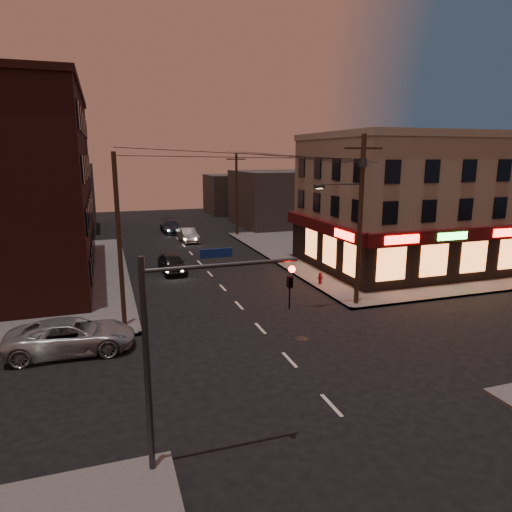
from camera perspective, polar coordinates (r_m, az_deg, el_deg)
name	(u,v)px	position (r m, az deg, el deg)	size (l,w,h in m)	color
ground	(289,360)	(20.99, 4.21, -12.83)	(120.00, 120.00, 0.00)	black
sidewalk_ne	(387,250)	(45.33, 16.08, 0.68)	(24.00, 28.00, 0.15)	#514F4C
pizza_building	(410,201)	(38.89, 18.65, 6.49)	(15.85, 12.85, 10.50)	gray
bg_building_ne_a	(277,198)	(59.71, 2.66, 7.21)	(10.00, 12.00, 7.00)	#3F3D3A
bg_building_nw	(54,198)	(59.94, -23.91, 6.67)	(9.00, 10.00, 8.00)	#3F3D3A
bg_building_ne_b	(233,194)	(72.38, -2.86, 7.73)	(8.00, 8.00, 6.00)	#3F3D3A
utility_pole_main	(359,211)	(27.39, 12.72, 5.47)	(4.20, 0.44, 10.00)	#382619
utility_pole_far	(237,195)	(51.65, -2.44, 7.67)	(0.26, 0.26, 9.00)	#382619
utility_pole_west	(119,241)	(24.36, -16.73, 1.76)	(0.24, 0.24, 9.00)	#382619
traffic_signal	(184,333)	(12.93, -9.05, -9.48)	(4.49, 0.32, 6.47)	#333538
suv_cross	(72,336)	(23.04, -22.06, -9.25)	(2.61, 5.67, 1.58)	gray
sedan_near	(172,263)	(36.11, -10.45, -0.89)	(1.75, 4.36, 1.48)	black
sedan_mid	(188,235)	(48.88, -8.50, 2.62)	(1.51, 4.32, 1.42)	gray
sedan_far	(170,226)	(55.04, -10.65, 3.66)	(2.04, 5.02, 1.46)	black
fire_hydrant	(320,278)	(32.21, 8.04, -2.68)	(0.38, 0.38, 0.84)	maroon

